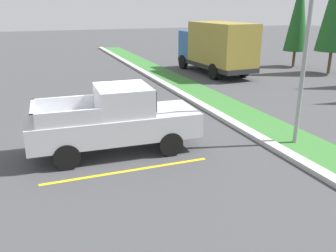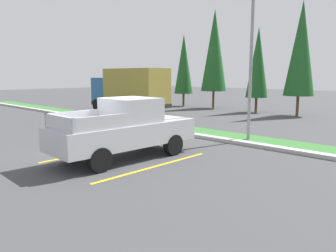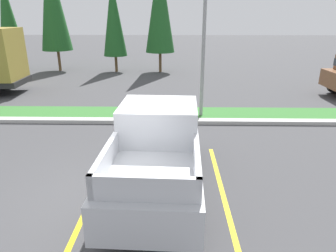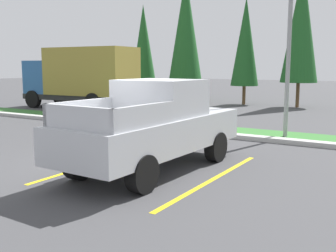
# 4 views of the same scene
# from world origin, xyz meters

# --- Properties ---
(ground_plane) EXTENTS (120.00, 120.00, 0.00)m
(ground_plane) POSITION_xyz_m (0.00, 0.00, 0.00)
(ground_plane) COLOR #424244
(parking_line_near) EXTENTS (0.12, 4.80, 0.01)m
(parking_line_near) POSITION_xyz_m (-0.56, 0.12, 0.00)
(parking_line_near) COLOR yellow
(parking_line_near) RESTS_ON ground
(parking_line_far) EXTENTS (0.12, 4.80, 0.01)m
(parking_line_far) POSITION_xyz_m (2.54, 0.12, 0.00)
(parking_line_far) COLOR yellow
(parking_line_far) RESTS_ON ground
(curb_strip) EXTENTS (56.00, 0.40, 0.15)m
(curb_strip) POSITION_xyz_m (0.00, 5.00, 0.07)
(curb_strip) COLOR #B2B2AD
(curb_strip) RESTS_ON ground
(grass_median) EXTENTS (56.00, 1.80, 0.06)m
(grass_median) POSITION_xyz_m (0.00, 6.10, 0.03)
(grass_median) COLOR #387533
(grass_median) RESTS_ON ground
(pickup_truck_main) EXTENTS (2.13, 5.30, 2.10)m
(pickup_truck_main) POSITION_xyz_m (1.00, 0.17, 1.04)
(pickup_truck_main) COLOR black
(pickup_truck_main) RESTS_ON ground
(cargo_truck_distant) EXTENTS (6.91, 2.79, 3.40)m
(cargo_truck_distant) POSITION_xyz_m (-10.01, 9.51, 1.85)
(cargo_truck_distant) COLOR black
(cargo_truck_distant) RESTS_ON ground
(street_light) EXTENTS (0.24, 1.49, 6.16)m
(street_light) POSITION_xyz_m (2.50, 5.73, 3.62)
(street_light) COLOR gray
(street_light) RESTS_ON ground
(cypress_tree_leftmost) EXTENTS (1.73, 1.73, 6.66)m
(cypress_tree_leftmost) POSITION_xyz_m (-10.61, 16.48, 3.92)
(cypress_tree_leftmost) COLOR brown
(cypress_tree_leftmost) RESTS_ON ground
(cypress_tree_left_inner) EXTENTS (2.21, 2.21, 8.51)m
(cypress_tree_left_inner) POSITION_xyz_m (-7.37, 16.80, 5.01)
(cypress_tree_left_inner) COLOR brown
(cypress_tree_left_inner) RESTS_ON ground
(cypress_tree_center) EXTENTS (1.70, 1.70, 6.55)m
(cypress_tree_center) POSITION_xyz_m (-2.98, 16.45, 3.86)
(cypress_tree_center) COLOR brown
(cypress_tree_center) RESTS_ON ground
(cypress_tree_right_inner) EXTENTS (2.09, 2.09, 8.05)m
(cypress_tree_right_inner) POSITION_xyz_m (0.31, 16.44, 4.74)
(cypress_tree_right_inner) COLOR brown
(cypress_tree_right_inner) RESTS_ON ground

